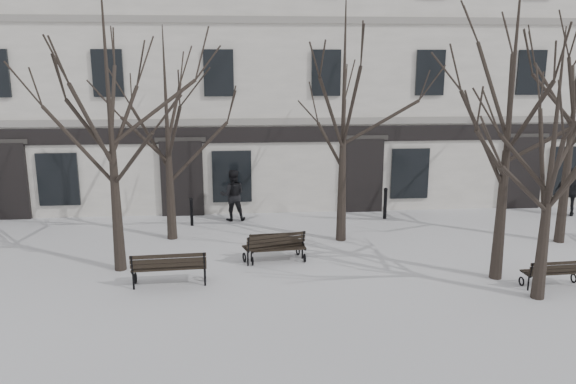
{
  "coord_description": "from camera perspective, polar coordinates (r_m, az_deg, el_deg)",
  "views": [
    {
      "loc": [
        -1.23,
        -13.32,
        5.79
      ],
      "look_at": [
        0.15,
        3.0,
        1.99
      ],
      "focal_mm": 35.0,
      "sensor_mm": 36.0,
      "label": 1
    }
  ],
  "objects": [
    {
      "name": "ground",
      "position": [
        14.57,
        0.41,
        -10.35
      ],
      "size": [
        100.0,
        100.0,
        0.0
      ],
      "primitive_type": "plane",
      "color": "silver",
      "rests_on": "ground"
    },
    {
      "name": "building",
      "position": [
        26.3,
        -2.2,
        12.45
      ],
      "size": [
        40.4,
        10.2,
        11.4
      ],
      "color": "silver",
      "rests_on": "ground"
    },
    {
      "name": "tree_1",
      "position": [
        15.89,
        -17.82,
        9.94
      ],
      "size": [
        5.71,
        5.71,
        8.15
      ],
      "color": "black",
      "rests_on": "ground"
    },
    {
      "name": "tree_2",
      "position": [
        15.59,
        21.83,
        10.19
      ],
      "size": [
        5.89,
        5.89,
        8.41
      ],
      "color": "black",
      "rests_on": "ground"
    },
    {
      "name": "tree_3",
      "position": [
        14.68,
        25.45,
        5.23
      ],
      "size": [
        4.6,
        4.6,
        6.58
      ],
      "color": "black",
      "rests_on": "ground"
    },
    {
      "name": "tree_4",
      "position": [
        18.52,
        -12.26,
        8.23
      ],
      "size": [
        4.85,
        4.85,
        6.92
      ],
      "color": "black",
      "rests_on": "ground"
    },
    {
      "name": "tree_5",
      "position": [
        17.99,
        5.72,
        10.48
      ],
      "size": [
        5.6,
        5.6,
        8.0
      ],
      "color": "black",
      "rests_on": "ground"
    },
    {
      "name": "bench_1",
      "position": [
        15.23,
        -11.97,
        -7.44
      ],
      "size": [
        1.98,
        0.82,
        0.98
      ],
      "rotation": [
        0.0,
        0.0,
        3.2
      ],
      "color": "black",
      "rests_on": "ground"
    },
    {
      "name": "bench_2",
      "position": [
        16.39,
        25.39,
        -7.33
      ],
      "size": [
        1.62,
        0.67,
        0.8
      ],
      "rotation": [
        0.0,
        0.0,
        3.2
      ],
      "color": "black",
      "rests_on": "ground"
    },
    {
      "name": "bench_3",
      "position": [
        16.71,
        -1.06,
        -5.59
      ],
      "size": [
        1.68,
        0.74,
        0.82
      ],
      "rotation": [
        0.0,
        0.0,
        0.09
      ],
      "color": "black",
      "rests_on": "ground"
    },
    {
      "name": "bench_4",
      "position": [
        16.72,
        -1.41,
        -5.41
      ],
      "size": [
        1.9,
        1.13,
        0.91
      ],
      "rotation": [
        0.0,
        0.0,
        3.43
      ],
      "color": "black",
      "rests_on": "ground"
    },
    {
      "name": "bollard_a",
      "position": [
        20.56,
        -9.78,
        -1.88
      ],
      "size": [
        0.13,
        0.13,
        1.05
      ],
      "color": "black",
      "rests_on": "ground"
    },
    {
      "name": "bollard_b",
      "position": [
        21.45,
        9.85,
        -1.02
      ],
      "size": [
        0.16,
        0.16,
        1.21
      ],
      "color": "black",
      "rests_on": "ground"
    },
    {
      "name": "pedestrian_b",
      "position": [
        21.22,
        -5.58,
        -2.85
      ],
      "size": [
        0.96,
        0.76,
        1.92
      ],
      "primitive_type": "imported",
      "rotation": [
        0.0,
        0.0,
        3.17
      ],
      "color": "black",
      "rests_on": "ground"
    },
    {
      "name": "pedestrian_c",
      "position": [
        24.29,
        26.55,
        -2.14
      ],
      "size": [
        1.15,
        0.99,
        1.86
      ],
      "primitive_type": "imported",
      "rotation": [
        0.0,
        0.0,
        2.54
      ],
      "color": "black",
      "rests_on": "ground"
    }
  ]
}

